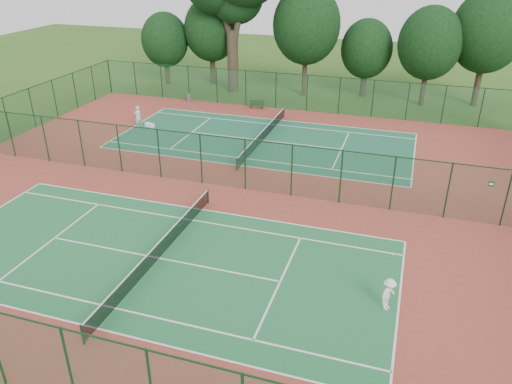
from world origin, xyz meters
TOP-DOWN VIEW (x-y plane):
  - ground at (0.00, 0.00)m, footprint 120.00×120.00m
  - red_pad at (0.00, 0.00)m, footprint 40.00×36.00m
  - court_near at (0.00, -9.00)m, footprint 23.77×10.97m
  - court_far at (0.00, 9.00)m, footprint 23.77×10.97m
  - fence_north at (0.00, 18.00)m, footprint 40.00×0.09m
  - fence_south at (0.00, -18.00)m, footprint 40.00×0.09m
  - fence_divider at (0.00, 0.00)m, footprint 40.00×0.09m
  - tennis_net_near at (0.00, -9.00)m, footprint 0.10×12.90m
  - tennis_net_far at (0.00, 9.00)m, footprint 0.10×12.90m
  - player_near at (11.38, -9.43)m, footprint 0.93×1.15m
  - player_far at (-11.38, 8.81)m, footprint 0.70×0.82m
  - trash_bin at (-10.55, 17.35)m, footprint 0.57×0.57m
  - bench at (-3.22, 17.22)m, footprint 1.47×0.62m
  - kit_bag at (-10.53, 9.16)m, footprint 0.95×0.57m
  - stray_ball_a at (5.56, -0.21)m, footprint 0.07×0.07m
  - stray_ball_b at (4.18, -0.97)m, footprint 0.07×0.07m
  - stray_ball_c at (1.69, -0.66)m, footprint 0.07×0.07m
  - evergreen_row at (0.50, 24.25)m, footprint 39.00×5.00m

SIDE VIEW (x-z plane):
  - ground at x=0.00m, z-range 0.00..0.00m
  - evergreen_row at x=0.50m, z-range -6.00..6.00m
  - red_pad at x=0.00m, z-range 0.00..0.01m
  - court_near at x=0.00m, z-range 0.01..0.02m
  - court_far at x=0.00m, z-range 0.01..0.02m
  - stray_ball_a at x=5.56m, z-range 0.01..0.08m
  - stray_ball_b at x=4.18m, z-range 0.01..0.08m
  - stray_ball_c at x=1.69m, z-range 0.01..0.08m
  - kit_bag at x=-10.53m, z-range 0.01..0.34m
  - trash_bin at x=-10.55m, z-range 0.01..0.84m
  - bench at x=-3.22m, z-range 0.02..0.90m
  - tennis_net_near at x=0.00m, z-range 0.06..1.03m
  - tennis_net_far at x=0.00m, z-range 0.06..1.03m
  - player_near at x=11.38m, z-range 0.02..1.57m
  - player_far at x=-11.38m, z-range 0.02..1.92m
  - fence_north at x=0.00m, z-range 0.01..3.51m
  - fence_south at x=0.00m, z-range 0.01..3.51m
  - fence_divider at x=0.00m, z-range 0.01..3.51m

